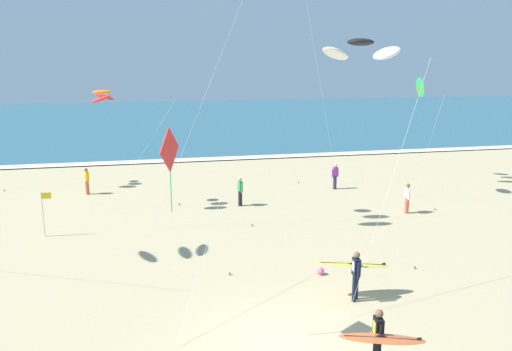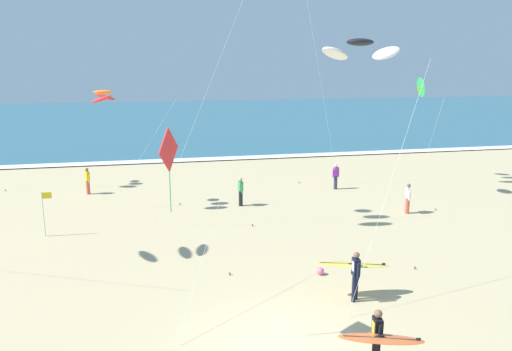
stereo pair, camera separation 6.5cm
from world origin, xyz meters
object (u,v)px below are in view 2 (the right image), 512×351
at_px(lifeguard_flag, 44,209).
at_px(bystander_purple_top, 336,176).
at_px(kite_arc_amber_near, 103,96).
at_px(beach_ball, 320,271).
at_px(bystander_yellow_top, 88,181).
at_px(kite_delta_emerald_far, 422,88).
at_px(kite_arc_charcoal_low, 360,50).
at_px(surfer_lead, 354,269).
at_px(bystander_white_top, 408,198).
at_px(kite_diamond_scarlet_mid, 171,158).
at_px(surfer_trailing, 379,338).
at_px(bystander_green_top, 241,191).

bearing_deg(lifeguard_flag, bystander_purple_top, 18.66).
relative_size(kite_arc_amber_near, beach_ball, 22.49).
distance_m(bystander_yellow_top, beach_ball, 16.89).
bearing_deg(kite_delta_emerald_far, kite_arc_charcoal_low, -126.24).
height_order(surfer_lead, bystander_white_top, surfer_lead).
bearing_deg(bystander_purple_top, bystander_white_top, -71.65).
relative_size(kite_arc_amber_near, kite_diamond_scarlet_mid, 1.03).
bearing_deg(surfer_lead, kite_delta_emerald_far, 53.02).
height_order(lifeguard_flag, beach_ball, lifeguard_flag).
relative_size(bystander_yellow_top, bystander_white_top, 1.00).
xyz_separation_m(surfer_trailing, kite_delta_emerald_far, (9.69, 15.53, 5.24)).
bearing_deg(kite_diamond_scarlet_mid, surfer_trailing, -27.05).
distance_m(kite_arc_amber_near, lifeguard_flag, 6.63).
relative_size(kite_diamond_scarlet_mid, bystander_purple_top, 3.85).
bearing_deg(bystander_yellow_top, bystander_purple_top, -7.27).
bearing_deg(kite_delta_emerald_far, surfer_trailing, -121.95).
bearing_deg(beach_ball, surfer_trailing, -95.61).
xyz_separation_m(surfer_trailing, kite_diamond_scarlet_mid, (-4.82, 2.46, 4.28)).
height_order(kite_arc_amber_near, bystander_yellow_top, kite_arc_amber_near).
relative_size(kite_arc_amber_near, bystander_white_top, 3.96).
bearing_deg(lifeguard_flag, beach_ball, -31.28).
xyz_separation_m(kite_diamond_scarlet_mid, lifeguard_flag, (-5.34, 10.13, -4.05)).
height_order(surfer_lead, kite_diamond_scarlet_mid, kite_diamond_scarlet_mid).
bearing_deg(bystander_yellow_top, kite_arc_charcoal_low, -60.75).
bearing_deg(kite_arc_charcoal_low, lifeguard_flag, 137.18).
bearing_deg(surfer_lead, kite_diamond_scarlet_mid, -164.80).
relative_size(bystander_purple_top, bystander_white_top, 1.00).
distance_m(kite_diamond_scarlet_mid, bystander_green_top, 14.44).
distance_m(kite_arc_amber_near, bystander_purple_top, 14.35).
distance_m(kite_diamond_scarlet_mid, bystander_purple_top, 19.25).
height_order(bystander_white_top, lifeguard_flag, lifeguard_flag).
bearing_deg(kite_arc_charcoal_low, kite_arc_amber_near, 120.33).
bearing_deg(bystander_yellow_top, surfer_lead, -57.14).
relative_size(kite_delta_emerald_far, bystander_purple_top, 4.33).
xyz_separation_m(surfer_trailing, bystander_purple_top, (5.69, 17.94, -0.23)).
height_order(surfer_trailing, kite_diamond_scarlet_mid, kite_diamond_scarlet_mid).
height_order(kite_diamond_scarlet_mid, kite_arc_charcoal_low, kite_arc_charcoal_low).
bearing_deg(kite_diamond_scarlet_mid, surfer_lead, 15.20).
relative_size(kite_diamond_scarlet_mid, bystander_yellow_top, 3.85).
bearing_deg(bystander_green_top, surfer_trailing, -87.43).
bearing_deg(bystander_green_top, bystander_purple_top, 20.53).
distance_m(kite_arc_amber_near, bystander_white_top, 16.52).
height_order(surfer_trailing, kite_delta_emerald_far, kite_delta_emerald_far).
distance_m(kite_diamond_scarlet_mid, kite_delta_emerald_far, 19.55).
xyz_separation_m(kite_arc_charcoal_low, lifeguard_flag, (-10.53, 9.76, -6.76)).
distance_m(kite_delta_emerald_far, lifeguard_flag, 20.68).
bearing_deg(kite_arc_amber_near, surfer_trailing, -65.20).
height_order(kite_delta_emerald_far, bystander_purple_top, kite_delta_emerald_far).
xyz_separation_m(kite_diamond_scarlet_mid, beach_ball, (5.42, 3.59, -5.18)).
bearing_deg(surfer_trailing, kite_diamond_scarlet_mid, 152.95).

